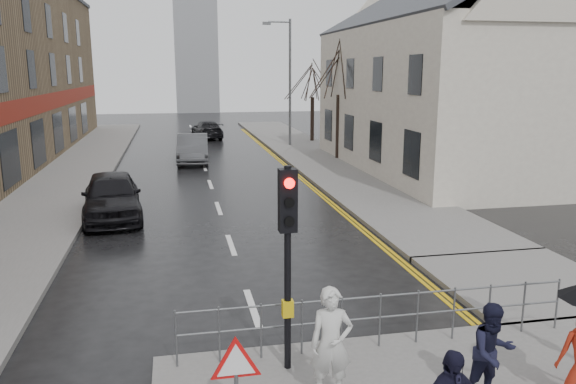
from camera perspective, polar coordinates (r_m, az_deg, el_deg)
name	(u,v)px	position (r m, az deg, el deg)	size (l,w,h in m)	color
ground	(278,383)	(9.64, -1.01, -18.79)	(120.00, 120.00, 0.00)	black
left_pavement	(79,164)	(31.90, -20.43, 2.67)	(4.00, 44.00, 0.14)	#605E5B
right_pavement	(308,152)	(34.42, 2.03, 4.09)	(4.00, 40.00, 0.14)	#605E5B
pavement_bridge_right	(525,282)	(14.54, 22.95, -8.44)	(4.00, 4.20, 0.14)	#605E5B
building_right_cream	(450,74)	(29.40, 16.13, 11.44)	(9.00, 16.40, 10.10)	beige
church_tower	(195,36)	(70.30, -9.40, 15.41)	(5.00, 5.00, 18.00)	gray
traffic_signal_near_left	(288,233)	(8.85, -0.03, -4.23)	(0.28, 0.27, 3.40)	black
guard_railing_front	(380,308)	(10.24, 9.35, -11.59)	(7.14, 0.04, 1.00)	#595B5E
warning_sign	(236,367)	(7.98, -5.30, -17.29)	(0.80, 0.07, 1.35)	#595B5E
street_lamp	(287,74)	(36.85, -0.08, 11.87)	(1.83, 0.25, 8.00)	#595B5E
tree_near	(339,67)	(31.43, 5.23, 12.53)	(2.40, 2.40, 6.58)	black
tree_far	(313,78)	(39.29, 2.52, 11.47)	(2.40, 2.40, 5.64)	black
pedestrian_a	(331,344)	(8.61, 4.41, -15.14)	(0.64, 0.42, 1.74)	silver
pedestrian_b	(492,353)	(9.11, 20.05, -15.08)	(0.74, 0.58, 1.52)	black
car_parked	(112,196)	(19.98, -17.47, -0.36)	(1.88, 4.68, 1.59)	black
car_mid	(193,148)	(31.26, -9.64, 4.38)	(1.63, 4.67, 1.54)	#414246
car_far	(207,130)	(42.25, -8.22, 6.28)	(1.81, 4.44, 1.29)	black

